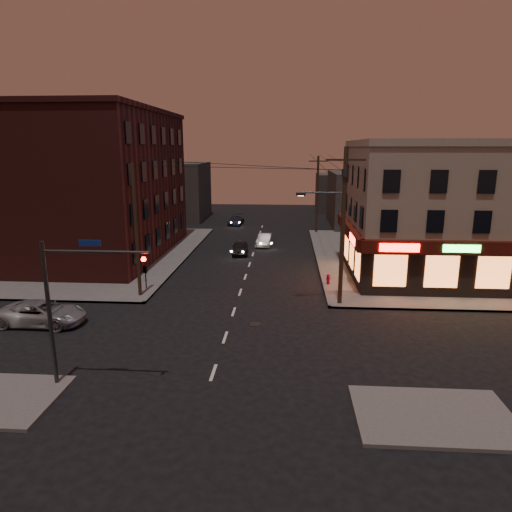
# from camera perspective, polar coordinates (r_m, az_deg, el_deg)

# --- Properties ---
(ground) EXTENTS (120.00, 120.00, 0.00)m
(ground) POSITION_cam_1_polar(r_m,az_deg,el_deg) (25.28, -3.88, -10.12)
(ground) COLOR black
(ground) RESTS_ON ground
(sidewalk_ne) EXTENTS (24.00, 28.00, 0.15)m
(sidewalk_ne) POSITION_cam_1_polar(r_m,az_deg,el_deg) (45.57, 22.70, -0.35)
(sidewalk_ne) COLOR #514F4C
(sidewalk_ne) RESTS_ON ground
(sidewalk_nw) EXTENTS (24.00, 28.00, 0.15)m
(sidewalk_nw) POSITION_cam_1_polar(r_m,az_deg,el_deg) (48.10, -22.40, 0.35)
(sidewalk_nw) COLOR #514F4C
(sidewalk_nw) RESTS_ON ground
(pizza_building) EXTENTS (15.85, 12.85, 10.50)m
(pizza_building) POSITION_cam_1_polar(r_m,az_deg,el_deg) (38.81, 23.06, 5.32)
(pizza_building) COLOR gray
(pizza_building) RESTS_ON sidewalk_ne
(brick_apartment) EXTENTS (12.00, 20.00, 13.00)m
(brick_apartment) POSITION_cam_1_polar(r_m,az_deg,el_deg) (45.70, -19.16, 8.35)
(brick_apartment) COLOR #4A1B18
(brick_apartment) RESTS_ON sidewalk_nw
(bg_building_ne_a) EXTENTS (10.00, 12.00, 7.00)m
(bg_building_ne_a) POSITION_cam_1_polar(r_m,az_deg,el_deg) (62.24, 13.96, 6.92)
(bg_building_ne_a) COLOR #3F3D3A
(bg_building_ne_a) RESTS_ON ground
(bg_building_nw) EXTENTS (9.00, 10.00, 8.00)m
(bg_building_nw) POSITION_cam_1_polar(r_m,az_deg,el_deg) (67.24, -10.16, 7.98)
(bg_building_nw) COLOR #3F3D3A
(bg_building_nw) RESTS_ON ground
(bg_building_ne_b) EXTENTS (8.00, 8.00, 6.00)m
(bg_building_ne_b) POSITION_cam_1_polar(r_m,az_deg,el_deg) (75.79, 10.65, 7.79)
(bg_building_ne_b) COLOR #3F3D3A
(bg_building_ne_b) RESTS_ON ground
(utility_pole_main) EXTENTS (4.20, 0.44, 10.00)m
(utility_pole_main) POSITION_cam_1_polar(r_m,az_deg,el_deg) (29.28, 10.63, 4.68)
(utility_pole_main) COLOR #382619
(utility_pole_main) RESTS_ON sidewalk_ne
(utility_pole_far) EXTENTS (0.26, 0.26, 9.00)m
(utility_pole_far) POSITION_cam_1_polar(r_m,az_deg,el_deg) (55.34, 7.66, 7.63)
(utility_pole_far) COLOR #382619
(utility_pole_far) RESTS_ON sidewalk_ne
(utility_pole_west) EXTENTS (0.24, 0.24, 9.00)m
(utility_pole_west) POSITION_cam_1_polar(r_m,az_deg,el_deg) (31.60, -14.72, 3.06)
(utility_pole_west) COLOR #382619
(utility_pole_west) RESTS_ON sidewalk_nw
(traffic_signal) EXTENTS (4.49, 0.32, 6.47)m
(traffic_signal) POSITION_cam_1_polar(r_m,az_deg,el_deg) (20.36, -22.08, -4.52)
(traffic_signal) COLOR #333538
(traffic_signal) RESTS_ON ground
(suv_cross) EXTENTS (5.06, 2.42, 1.39)m
(suv_cross) POSITION_cam_1_polar(r_m,az_deg,el_deg) (29.49, -25.23, -6.49)
(suv_cross) COLOR #979A9F
(suv_cross) RESTS_ON ground
(sedan_near) EXTENTS (1.72, 3.85, 1.29)m
(sedan_near) POSITION_cam_1_polar(r_m,az_deg,el_deg) (44.24, -2.00, 1.06)
(sedan_near) COLOR black
(sedan_near) RESTS_ON ground
(sedan_mid) EXTENTS (1.76, 3.97, 1.27)m
(sedan_mid) POSITION_cam_1_polar(r_m,az_deg,el_deg) (48.07, 1.12, 2.05)
(sedan_mid) COLOR gray
(sedan_mid) RESTS_ON ground
(sedan_far) EXTENTS (2.01, 4.36, 1.23)m
(sedan_far) POSITION_cam_1_polar(r_m,az_deg,el_deg) (61.30, -2.52, 4.49)
(sedan_far) COLOR #1C2439
(sedan_far) RESTS_ON ground
(fire_hydrant) EXTENTS (0.36, 0.36, 0.78)m
(fire_hydrant) POSITION_cam_1_polar(r_m,az_deg,el_deg) (34.40, 9.02, -2.81)
(fire_hydrant) COLOR maroon
(fire_hydrant) RESTS_ON sidewalk_ne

